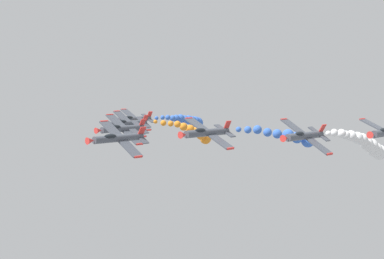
{
  "coord_description": "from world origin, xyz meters",
  "views": [
    {
      "loc": [
        -64.7,
        68.57,
        91.85
      ],
      "look_at": [
        0.0,
        0.0,
        84.42
      ],
      "focal_mm": 52.55,
      "sensor_mm": 36.0,
      "label": 1
    }
  ],
  "objects_px": {
    "airplane_right_outer": "(128,123)",
    "airplane_high_slot": "(134,119)",
    "airplane_lead": "(118,138)",
    "airplane_right_inner": "(122,129)",
    "airplane_left_outer": "(304,136)",
    "airplane_left_inner": "(207,133)"
  },
  "relations": [
    {
      "from": "airplane_right_inner",
      "to": "airplane_right_outer",
      "type": "xyz_separation_m",
      "value": [
        10.03,
        -9.73,
        -0.02
      ]
    },
    {
      "from": "airplane_lead",
      "to": "airplane_left_inner",
      "type": "xyz_separation_m",
      "value": [
        -9.55,
        -9.02,
        0.84
      ]
    },
    {
      "from": "airplane_left_outer",
      "to": "airplane_right_outer",
      "type": "xyz_separation_m",
      "value": [
        40.13,
        0.15,
        -0.0
      ]
    },
    {
      "from": "airplane_lead",
      "to": "airplane_right_inner",
      "type": "xyz_separation_m",
      "value": [
        10.0,
        -9.04,
        0.37
      ]
    },
    {
      "from": "airplane_left_inner",
      "to": "airplane_left_outer",
      "type": "height_order",
      "value": "airplane_left_inner"
    },
    {
      "from": "airplane_left_inner",
      "to": "airplane_lead",
      "type": "bearing_deg",
      "value": 43.35
    },
    {
      "from": "airplane_lead",
      "to": "airplane_right_outer",
      "type": "relative_size",
      "value": 1.0
    },
    {
      "from": "airplane_lead",
      "to": "airplane_high_slot",
      "type": "distance_m",
      "value": 40.0
    },
    {
      "from": "airplane_lead",
      "to": "airplane_left_outer",
      "type": "xyz_separation_m",
      "value": [
        -20.1,
        -18.92,
        0.36
      ]
    },
    {
      "from": "airplane_right_inner",
      "to": "airplane_right_outer",
      "type": "distance_m",
      "value": 13.97
    },
    {
      "from": "airplane_lead",
      "to": "airplane_left_inner",
      "type": "distance_m",
      "value": 13.16
    },
    {
      "from": "airplane_right_outer",
      "to": "airplane_high_slot",
      "type": "height_order",
      "value": "airplane_right_outer"
    },
    {
      "from": "airplane_lead",
      "to": "airplane_high_slot",
      "type": "height_order",
      "value": "airplane_high_slot"
    },
    {
      "from": "airplane_left_inner",
      "to": "airplane_left_outer",
      "type": "bearing_deg",
      "value": -136.81
    },
    {
      "from": "airplane_lead",
      "to": "airplane_right_outer",
      "type": "height_order",
      "value": "airplane_right_outer"
    },
    {
      "from": "airplane_right_outer",
      "to": "airplane_right_inner",
      "type": "bearing_deg",
      "value": 135.89
    },
    {
      "from": "airplane_left_inner",
      "to": "airplane_high_slot",
      "type": "distance_m",
      "value": 42.64
    },
    {
      "from": "airplane_lead",
      "to": "airplane_left_inner",
      "type": "relative_size",
      "value": 1.0
    },
    {
      "from": "airplane_lead",
      "to": "airplane_high_slot",
      "type": "xyz_separation_m",
      "value": [
        28.7,
        -27.86,
        0.43
      ]
    },
    {
      "from": "airplane_high_slot",
      "to": "airplane_left_outer",
      "type": "bearing_deg",
      "value": 169.62
    },
    {
      "from": "airplane_left_inner",
      "to": "airplane_left_outer",
      "type": "xyz_separation_m",
      "value": [
        -10.55,
        -9.9,
        -0.48
      ]
    },
    {
      "from": "airplane_left_inner",
      "to": "airplane_right_outer",
      "type": "xyz_separation_m",
      "value": [
        29.58,
        -9.75,
        -0.48
      ]
    }
  ]
}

